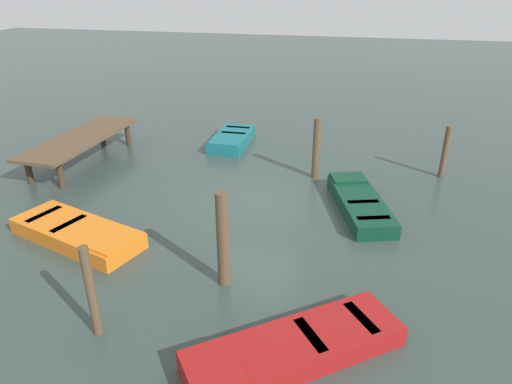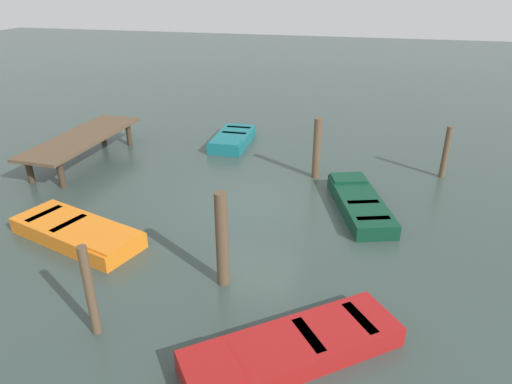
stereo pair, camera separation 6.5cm
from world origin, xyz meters
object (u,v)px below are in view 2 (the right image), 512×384
rowboat_red (292,348)px  mooring_piling_near_right (90,291)px  dock_segment (82,139)px  mooring_piling_far_right (222,240)px  rowboat_dark_green (360,203)px  mooring_piling_center (317,149)px  rowboat_orange (78,232)px  mooring_piling_near_left (446,152)px  rowboat_teal (233,139)px

rowboat_red → mooring_piling_near_right: bearing=-34.2°
dock_segment → mooring_piling_far_right: size_ratio=2.40×
rowboat_dark_green → mooring_piling_center: 2.61m
rowboat_orange → mooring_piling_near_left: mooring_piling_near_left is taller
rowboat_teal → mooring_piling_near_left: 7.69m
dock_segment → mooring_piling_center: 8.06m
dock_segment → mooring_piling_center: bearing=-83.8°
dock_segment → mooring_piling_near_left: mooring_piling_near_left is taller
mooring_piling_far_right → mooring_piling_center: size_ratio=1.08×
rowboat_red → mooring_piling_far_right: size_ratio=1.75×
rowboat_red → mooring_piling_far_right: 2.66m
rowboat_dark_green → rowboat_red: size_ratio=0.94×
rowboat_teal → mooring_piling_far_right: mooring_piling_far_right is taller
mooring_piling_near_left → mooring_piling_center: (-1.00, 4.00, 0.13)m
rowboat_red → mooring_piling_near_right: 3.68m
rowboat_red → mooring_piling_near_right: mooring_piling_near_right is taller
rowboat_dark_green → mooring_piling_center: bearing=18.6°
dock_segment → rowboat_red: size_ratio=1.37×
mooring_piling_center → mooring_piling_far_right: bearing=168.8°
mooring_piling_near_right → mooring_piling_far_right: bearing=-42.4°
rowboat_teal → rowboat_red: same height
rowboat_dark_green → dock_segment: bearing=63.4°
rowboat_teal → mooring_piling_center: size_ratio=1.38×
dock_segment → rowboat_dark_green: dock_segment is taller
rowboat_red → rowboat_orange: bearing=-61.8°
dock_segment → rowboat_dark_green: size_ratio=1.45×
rowboat_teal → mooring_piling_far_right: 8.93m
dock_segment → mooring_piling_near_left: size_ratio=3.00×
rowboat_dark_green → rowboat_red: 5.97m
rowboat_red → mooring_piling_center: (7.90, 0.56, 0.77)m
rowboat_orange → mooring_piling_center: bearing=63.0°
dock_segment → rowboat_teal: (3.01, -4.52, -0.62)m
mooring_piling_center → dock_segment: bearing=94.0°
rowboat_teal → mooring_piling_near_right: bearing=1.7°
rowboat_dark_green → mooring_piling_near_right: 7.64m
rowboat_teal → mooring_piling_center: mooring_piling_center is taller
rowboat_orange → mooring_piling_center: (5.30, -5.25, 0.77)m
rowboat_orange → rowboat_teal: size_ratio=1.36×
rowboat_red → mooring_piling_near_left: mooring_piling_near_left is taller
rowboat_red → mooring_piling_far_right: (1.78, 1.78, 0.86)m
rowboat_teal → mooring_piling_center: 4.36m
rowboat_red → mooring_piling_center: size_ratio=1.90×
dock_segment → rowboat_teal: 5.46m
mooring_piling_near_left → mooring_piling_far_right: bearing=143.8°
rowboat_dark_green → mooring_piling_near_left: (3.01, -2.52, 0.64)m
rowboat_dark_green → mooring_piling_near_right: size_ratio=1.90×
rowboat_teal → rowboat_red: 11.13m
dock_segment → mooring_piling_center: (0.56, -8.04, 0.16)m
dock_segment → mooring_piling_near_left: (1.56, -12.05, 0.02)m
rowboat_dark_green → mooring_piling_center: (2.01, 1.48, 0.77)m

